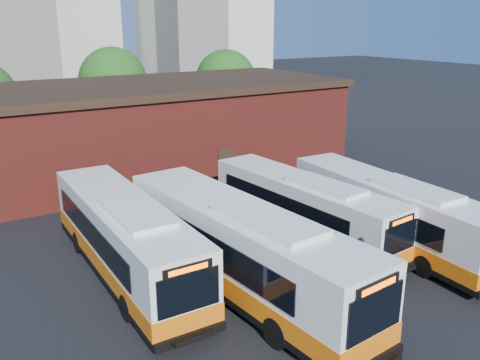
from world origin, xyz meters
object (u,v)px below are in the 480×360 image
bus_midwest (241,253)px  transit_worker (362,258)px  bus_mideast (304,210)px  bus_east (389,214)px  bus_west (125,241)px

bus_midwest → transit_worker: bearing=-25.4°
bus_mideast → bus_east: bus_east is taller
bus_east → bus_midwest: bearing=-176.9°
bus_mideast → transit_worker: (-0.67, -4.80, -0.49)m
bus_mideast → bus_east: 4.19m
bus_midwest → bus_east: size_ratio=1.12×
bus_west → bus_east: bearing=-16.7°
bus_west → bus_midwest: bearing=-47.7°
bus_west → bus_mideast: bus_west is taller
bus_east → transit_worker: bus_east is taller
bus_mideast → transit_worker: 4.87m
bus_mideast → bus_east: (3.09, -2.83, 0.06)m
bus_midwest → bus_east: bus_midwest is taller
transit_worker → bus_west: bearing=31.4°
bus_west → bus_mideast: size_ratio=1.07×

